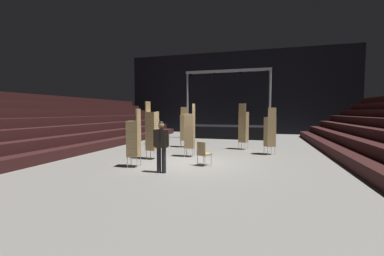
{
  "coord_description": "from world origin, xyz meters",
  "views": [
    {
      "loc": [
        2.72,
        -9.89,
        2.1
      ],
      "look_at": [
        -0.25,
        0.44,
        1.4
      ],
      "focal_mm": 23.24,
      "sensor_mm": 36.0,
      "label": 1
    }
  ],
  "objects_px": {
    "man_with_tie": "(161,144)",
    "chair_stack_mid_right": "(270,131)",
    "chair_stack_mid_centre": "(155,128)",
    "chair_stack_rear_left": "(244,127)",
    "chair_stack_mid_left": "(184,127)",
    "equipment_road_case": "(160,137)",
    "chair_stack_front_right": "(152,130)",
    "chair_stack_rear_right": "(190,130)",
    "loose_chair_near_man": "(203,152)",
    "chair_stack_front_left": "(134,138)",
    "stage_riser": "(229,131)"
  },
  "relations": [
    {
      "from": "man_with_tie",
      "to": "chair_stack_mid_right",
      "type": "distance_m",
      "value": 6.12
    },
    {
      "from": "chair_stack_mid_centre",
      "to": "chair_stack_rear_left",
      "type": "xyz_separation_m",
      "value": [
        5.67,
        -0.58,
        0.21
      ]
    },
    {
      "from": "chair_stack_mid_left",
      "to": "chair_stack_rear_left",
      "type": "relative_size",
      "value": 0.93
    },
    {
      "from": "chair_stack_mid_right",
      "to": "equipment_road_case",
      "type": "relative_size",
      "value": 2.56
    },
    {
      "from": "chair_stack_front_right",
      "to": "chair_stack_rear_right",
      "type": "bearing_deg",
      "value": 128.34
    },
    {
      "from": "chair_stack_rear_right",
      "to": "equipment_road_case",
      "type": "relative_size",
      "value": 2.75
    },
    {
      "from": "chair_stack_mid_centre",
      "to": "loose_chair_near_man",
      "type": "bearing_deg",
      "value": -138.07
    },
    {
      "from": "chair_stack_front_right",
      "to": "chair_stack_rear_right",
      "type": "xyz_separation_m",
      "value": [
        1.45,
        1.04,
        -0.04
      ]
    },
    {
      "from": "chair_stack_mid_left",
      "to": "equipment_road_case",
      "type": "relative_size",
      "value": 2.66
    },
    {
      "from": "man_with_tie",
      "to": "chair_stack_rear_left",
      "type": "height_order",
      "value": "chair_stack_rear_left"
    },
    {
      "from": "chair_stack_front_right",
      "to": "chair_stack_mid_left",
      "type": "height_order",
      "value": "chair_stack_front_right"
    },
    {
      "from": "chair_stack_front_left",
      "to": "equipment_road_case",
      "type": "distance_m",
      "value": 8.11
    },
    {
      "from": "man_with_tie",
      "to": "loose_chair_near_man",
      "type": "distance_m",
      "value": 1.95
    },
    {
      "from": "stage_riser",
      "to": "chair_stack_mid_right",
      "type": "distance_m",
      "value": 8.38
    },
    {
      "from": "chair_stack_front_right",
      "to": "man_with_tie",
      "type": "bearing_deg",
      "value": 34.82
    },
    {
      "from": "stage_riser",
      "to": "equipment_road_case",
      "type": "relative_size",
      "value": 7.58
    },
    {
      "from": "chair_stack_front_right",
      "to": "chair_stack_rear_left",
      "type": "bearing_deg",
      "value": 140.49
    },
    {
      "from": "stage_riser",
      "to": "chair_stack_rear_right",
      "type": "height_order",
      "value": "stage_riser"
    },
    {
      "from": "chair_stack_rear_left",
      "to": "chair_stack_mid_left",
      "type": "bearing_deg",
      "value": -158.99
    },
    {
      "from": "chair_stack_mid_centre",
      "to": "chair_stack_rear_right",
      "type": "xyz_separation_m",
      "value": [
        3.43,
        -3.61,
        0.17
      ]
    },
    {
      "from": "chair_stack_front_right",
      "to": "chair_stack_rear_left",
      "type": "relative_size",
      "value": 1.0
    },
    {
      "from": "man_with_tie",
      "to": "chair_stack_rear_right",
      "type": "height_order",
      "value": "chair_stack_rear_right"
    },
    {
      "from": "chair_stack_rear_left",
      "to": "loose_chair_near_man",
      "type": "xyz_separation_m",
      "value": [
        -1.17,
        -4.76,
        -0.75
      ]
    },
    {
      "from": "chair_stack_mid_left",
      "to": "chair_stack_rear_right",
      "type": "relative_size",
      "value": 0.97
    },
    {
      "from": "chair_stack_mid_left",
      "to": "loose_chair_near_man",
      "type": "distance_m",
      "value": 5.25
    },
    {
      "from": "chair_stack_rear_left",
      "to": "equipment_road_case",
      "type": "xyz_separation_m",
      "value": [
        -5.95,
        2.02,
        -0.93
      ]
    },
    {
      "from": "chair_stack_front_right",
      "to": "loose_chair_near_man",
      "type": "height_order",
      "value": "chair_stack_front_right"
    },
    {
      "from": "stage_riser",
      "to": "man_with_tie",
      "type": "height_order",
      "value": "stage_riser"
    },
    {
      "from": "chair_stack_rear_left",
      "to": "chair_stack_mid_right",
      "type": "bearing_deg",
      "value": -25.77
    },
    {
      "from": "chair_stack_front_left",
      "to": "loose_chair_near_man",
      "type": "distance_m",
      "value": 2.72
    },
    {
      "from": "chair_stack_front_left",
      "to": "chair_stack_rear_left",
      "type": "bearing_deg",
      "value": -41.41
    },
    {
      "from": "equipment_road_case",
      "to": "chair_stack_rear_left",
      "type": "bearing_deg",
      "value": -18.72
    },
    {
      "from": "man_with_tie",
      "to": "chair_stack_rear_right",
      "type": "relative_size",
      "value": 0.72
    },
    {
      "from": "man_with_tie",
      "to": "equipment_road_case",
      "type": "distance_m",
      "value": 9.1
    },
    {
      "from": "chair_stack_mid_centre",
      "to": "equipment_road_case",
      "type": "relative_size",
      "value": 2.37
    },
    {
      "from": "chair_stack_mid_right",
      "to": "equipment_road_case",
      "type": "height_order",
      "value": "chair_stack_mid_right"
    },
    {
      "from": "chair_stack_front_right",
      "to": "chair_stack_rear_left",
      "type": "distance_m",
      "value": 5.48
    },
    {
      "from": "stage_riser",
      "to": "chair_stack_front_right",
      "type": "height_order",
      "value": "stage_riser"
    },
    {
      "from": "chair_stack_rear_right",
      "to": "equipment_road_case",
      "type": "bearing_deg",
      "value": 32.45
    },
    {
      "from": "equipment_road_case",
      "to": "chair_stack_front_left",
      "type": "bearing_deg",
      "value": -73.45
    },
    {
      "from": "chair_stack_mid_left",
      "to": "chair_stack_mid_right",
      "type": "relative_size",
      "value": 1.04
    },
    {
      "from": "chair_stack_rear_right",
      "to": "chair_stack_rear_left",
      "type": "bearing_deg",
      "value": -40.41
    },
    {
      "from": "loose_chair_near_man",
      "to": "chair_stack_rear_left",
      "type": "bearing_deg",
      "value": 102.65
    },
    {
      "from": "chair_stack_mid_right",
      "to": "chair_stack_rear_left",
      "type": "xyz_separation_m",
      "value": [
        -1.38,
        1.39,
        0.13
      ]
    },
    {
      "from": "stage_riser",
      "to": "chair_stack_rear_left",
      "type": "distance_m",
      "value": 6.66
    },
    {
      "from": "man_with_tie",
      "to": "chair_stack_mid_centre",
      "type": "distance_m",
      "value": 7.65
    },
    {
      "from": "man_with_tie",
      "to": "chair_stack_mid_right",
      "type": "xyz_separation_m",
      "value": [
        3.67,
        4.9,
        0.14
      ]
    },
    {
      "from": "chair_stack_front_left",
      "to": "chair_stack_mid_centre",
      "type": "distance_m",
      "value": 6.62
    },
    {
      "from": "chair_stack_mid_centre",
      "to": "chair_stack_front_right",
      "type": "bearing_deg",
      "value": -155.04
    },
    {
      "from": "chair_stack_front_left",
      "to": "equipment_road_case",
      "type": "bearing_deg",
      "value": 7.67
    }
  ]
}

